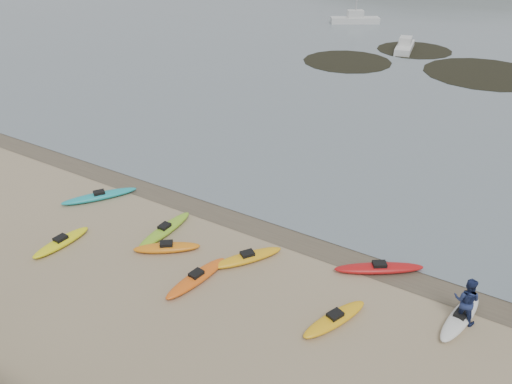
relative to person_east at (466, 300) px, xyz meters
The scene contains 5 objects.
ground 10.31m from the person_east, 169.12° to the left, with size 600.00×600.00×0.00m, color tan.
wet_sand 10.26m from the person_east, behind, with size 60.00×60.00×0.00m, color brown.
kayaks 9.73m from the person_east, behind, with size 19.97×8.51×0.34m.
person_east is the anchor object (origin of this frame).
kelp_mats 36.31m from the person_east, 107.19° to the left, with size 22.39×16.43×0.04m.
Camera 1 is at (10.82, -17.54, 13.15)m, focal length 35.00 mm.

